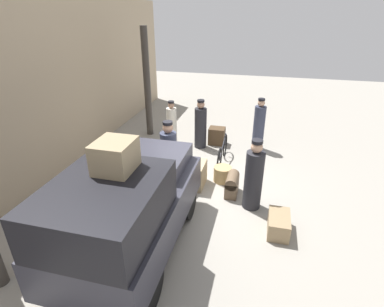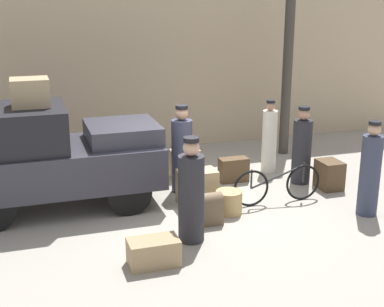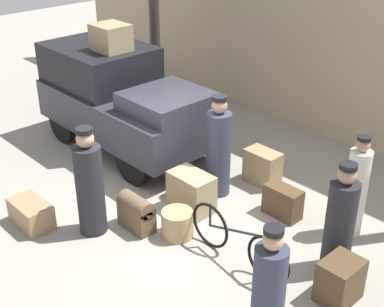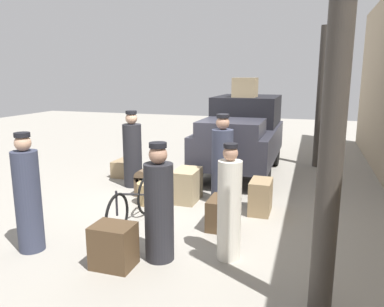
% 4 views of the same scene
% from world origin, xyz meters
% --- Properties ---
extents(ground_plane, '(30.00, 30.00, 0.00)m').
position_xyz_m(ground_plane, '(0.00, 0.00, 0.00)').
color(ground_plane, gray).
extents(station_building_facade, '(16.00, 0.15, 4.50)m').
position_xyz_m(station_building_facade, '(0.00, 4.08, 2.25)').
color(station_building_facade, tan).
rests_on(station_building_facade, ground).
extents(canopy_pillar_right, '(0.23, 0.23, 3.70)m').
position_xyz_m(canopy_pillar_right, '(3.34, 2.59, 1.85)').
color(canopy_pillar_right, '#38332D').
rests_on(canopy_pillar_right, ground).
extents(truck, '(3.69, 1.74, 1.91)m').
position_xyz_m(truck, '(-2.35, 0.73, 1.04)').
color(truck, black).
rests_on(truck, ground).
extents(bicycle, '(1.77, 0.04, 0.74)m').
position_xyz_m(bicycle, '(1.70, -0.35, 0.36)').
color(bicycle, black).
rests_on(bicycle, ground).
extents(wicker_basket, '(0.47, 0.47, 0.42)m').
position_xyz_m(wicker_basket, '(0.66, -0.53, 0.21)').
color(wicker_basket, tan).
rests_on(wicker_basket, ground).
extents(porter_with_bicycle, '(0.36, 0.36, 1.70)m').
position_xyz_m(porter_with_bicycle, '(2.98, -1.31, 0.78)').
color(porter_with_bicycle, '#33384C').
rests_on(porter_with_bicycle, ground).
extents(porter_carrying_trunk, '(0.41, 0.41, 1.74)m').
position_xyz_m(porter_carrying_trunk, '(0.19, 0.80, 0.79)').
color(porter_carrying_trunk, '#33384C').
rests_on(porter_carrying_trunk, ground).
extents(porter_lifting_near_truck, '(0.32, 0.32, 1.59)m').
position_xyz_m(porter_lifting_near_truck, '(2.37, 1.42, 0.74)').
color(porter_lifting_near_truck, silver).
rests_on(porter_lifting_near_truck, ground).
extents(porter_standing_middle, '(0.39, 0.39, 1.61)m').
position_xyz_m(porter_standing_middle, '(2.67, 0.54, 0.73)').
color(porter_standing_middle, '#232328').
rests_on(porter_standing_middle, ground).
extents(conductor_in_dark_uniform, '(0.41, 0.41, 1.70)m').
position_xyz_m(conductor_in_dark_uniform, '(-0.31, -1.36, 0.77)').
color(conductor_in_dark_uniform, '#232328').
rests_on(conductor_in_dark_uniform, ground).
extents(suitcase_black_upright, '(0.42, 0.53, 0.57)m').
position_xyz_m(suitcase_black_upright, '(3.05, 0.05, 0.29)').
color(suitcase_black_upright, '#4C3823').
rests_on(suitcase_black_upright, ground).
extents(trunk_barrel_dark, '(0.60, 0.29, 0.55)m').
position_xyz_m(trunk_barrel_dark, '(0.09, -0.85, 0.29)').
color(trunk_barrel_dark, brown).
rests_on(trunk_barrel_dark, ground).
extents(trunk_large_brown, '(0.61, 0.37, 0.61)m').
position_xyz_m(trunk_large_brown, '(0.50, 1.60, 0.30)').
color(trunk_large_brown, '#937A56').
rests_on(trunk_large_brown, ground).
extents(trunk_umber_medium, '(0.72, 0.45, 0.64)m').
position_xyz_m(trunk_umber_medium, '(0.27, 0.12, 0.32)').
color(trunk_umber_medium, '#9E8966').
rests_on(trunk_umber_medium, ground).
extents(suitcase_small_leather, '(0.60, 0.30, 0.50)m').
position_xyz_m(suitcase_small_leather, '(1.38, 1.04, 0.25)').
color(suitcase_small_leather, '#4C3823').
rests_on(suitcase_small_leather, ground).
extents(trunk_wicker_pale, '(0.73, 0.43, 0.39)m').
position_xyz_m(trunk_wicker_pale, '(-1.08, -1.96, 0.20)').
color(trunk_wicker_pale, '#937A56').
rests_on(trunk_wicker_pale, ground).
extents(trunk_on_truck_roof, '(0.64, 0.57, 0.48)m').
position_xyz_m(trunk_on_truck_roof, '(-2.55, 0.73, 2.15)').
color(trunk_on_truck_roof, '#9E8966').
rests_on(trunk_on_truck_roof, truck).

